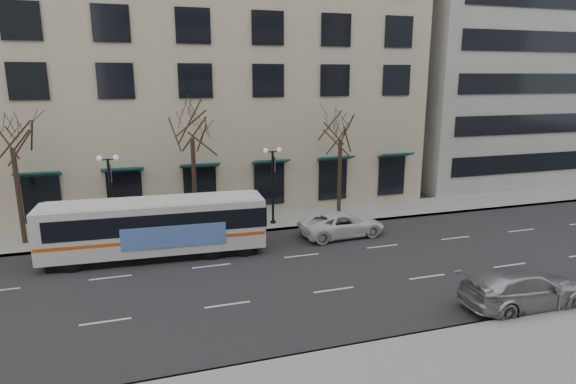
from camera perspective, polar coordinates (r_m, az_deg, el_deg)
name	(u,v)px	position (r m, az deg, el deg)	size (l,w,h in m)	color
ground	(219,284)	(23.73, -8.20, -10.69)	(160.00, 160.00, 0.00)	black
sidewalk_far	(270,221)	(32.94, -2.16, -3.41)	(80.00, 4.00, 0.15)	gray
building_hotel	(147,47)	(42.49, -16.37, 16.16)	(40.00, 20.00, 24.00)	#B8AE8D
tree_far_left	(10,131)	(31.11, -30.07, 6.24)	(3.60, 3.60, 8.34)	black
tree_far_mid	(192,123)	(30.51, -11.36, 8.07)	(3.60, 3.60, 8.55)	black
tree_far_right	(341,126)	(33.14, 6.28, 7.83)	(3.60, 3.60, 8.06)	black
lamp_post_left	(111,193)	(30.43, -20.26, -0.10)	(1.22, 0.45, 5.21)	black
lamp_post_right	(273,182)	(31.47, -1.81, 1.18)	(1.22, 0.45, 5.21)	black
city_bus	(157,226)	(27.16, -15.32, -3.93)	(11.96, 3.17, 3.21)	silver
silver_car	(524,288)	(23.40, 26.19, -10.16)	(2.33, 5.73, 1.66)	#A8AAB0
white_pickup	(342,224)	(30.08, 6.41, -3.83)	(2.46, 5.34, 1.48)	white
pay_station	(561,292)	(23.19, 29.62, -10.22)	(0.31, 0.25, 1.23)	gray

